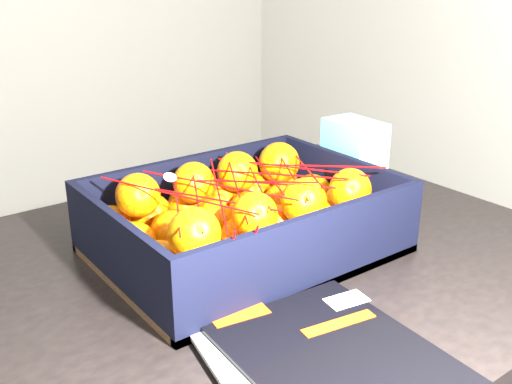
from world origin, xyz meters
TOP-DOWN VIEW (x-y plane):
  - table at (0.25, -0.08)m, footprint 1.20×0.81m
  - magazine_stack at (0.24, -0.36)m, footprint 0.29×0.35m
  - produce_crate at (0.35, -0.06)m, footprint 0.44×0.33m
  - clementine_heap at (0.35, -0.06)m, footprint 0.42×0.31m
  - mesh_net at (0.34, -0.07)m, footprint 0.37×0.29m
  - retail_carton at (0.62, -0.02)m, footprint 0.08×0.11m

SIDE VIEW (x-z plane):
  - table at x=0.25m, z-range 0.28..1.03m
  - magazine_stack at x=0.24m, z-range 0.75..0.77m
  - produce_crate at x=0.35m, z-range 0.73..0.84m
  - clementine_heap at x=0.35m, z-range 0.75..0.87m
  - retail_carton at x=0.62m, z-range 0.75..0.91m
  - mesh_net at x=0.34m, z-range 0.82..0.92m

